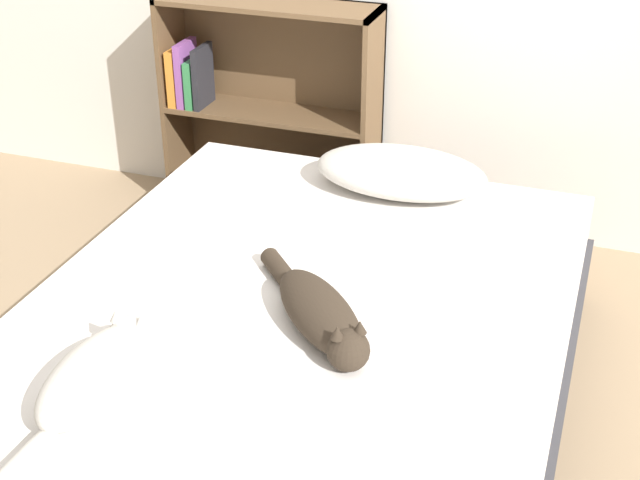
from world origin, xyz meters
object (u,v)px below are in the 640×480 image
(cat_light, at_px, (98,373))
(bookshelf, at_px, (267,105))
(bed, at_px, (304,354))
(pillow, at_px, (401,172))
(cat_dark, at_px, (321,314))

(cat_light, distance_m, bookshelf, 1.86)
(bed, bearing_deg, bookshelf, 116.66)
(bed, distance_m, pillow, 0.80)
(pillow, bearing_deg, cat_dark, -88.59)
(bed, distance_m, bookshelf, 1.41)
(cat_light, bearing_deg, bed, -24.41)
(cat_light, height_order, cat_dark, cat_light)
(cat_dark, distance_m, bookshelf, 1.59)
(cat_dark, bearing_deg, cat_light, -86.46)
(bed, height_order, bookshelf, bookshelf)
(cat_light, relative_size, bookshelf, 0.63)
(bed, bearing_deg, cat_light, -116.71)
(bed, distance_m, cat_dark, 0.33)
(pillow, distance_m, bookshelf, 0.87)
(bed, relative_size, pillow, 3.13)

